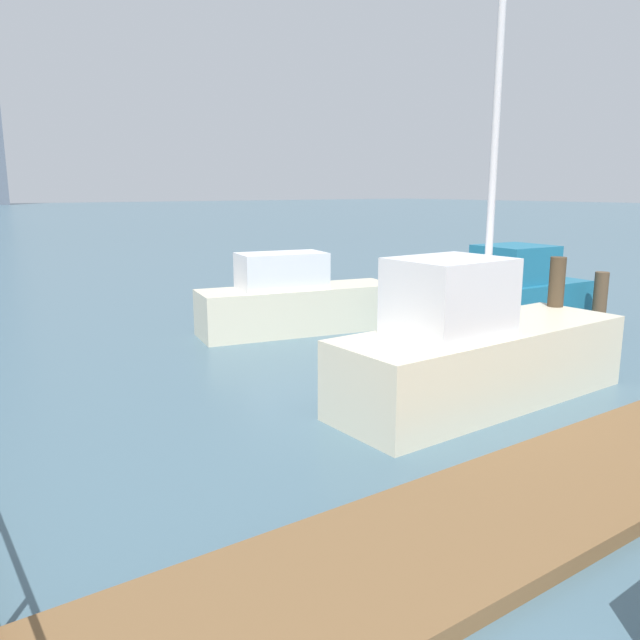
% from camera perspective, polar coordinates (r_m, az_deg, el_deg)
% --- Properties ---
extents(ground_plane, '(300.00, 300.00, 0.00)m').
position_cam_1_polar(ground_plane, '(17.17, -23.17, -0.89)').
color(ground_plane, '#476675').
extents(floating_dock, '(10.86, 2.00, 0.18)m').
position_cam_1_polar(floating_dock, '(7.37, 16.72, -16.23)').
color(floating_dock, brown).
rests_on(floating_dock, ground_plane).
extents(dock_piling_2, '(0.32, 0.32, 1.54)m').
position_cam_1_polar(dock_piling_2, '(16.56, 23.94, 1.33)').
color(dock_piling_2, brown).
rests_on(dock_piling_2, ground_plane).
extents(dock_piling_5, '(0.30, 0.30, 2.21)m').
position_cam_1_polar(dock_piling_5, '(13.01, 20.42, 0.50)').
color(dock_piling_5, '#473826').
rests_on(dock_piling_5, ground_plane).
extents(moored_boat_0, '(5.54, 1.84, 6.60)m').
position_cam_1_polar(moored_boat_0, '(10.65, 13.98, -2.76)').
color(moored_boat_0, beige).
rests_on(moored_boat_0, ground_plane).
extents(moored_boat_2, '(4.24, 2.11, 2.13)m').
position_cam_1_polar(moored_boat_2, '(16.18, 16.57, 1.80)').
color(moored_boat_2, '#1E6B8C').
rests_on(moored_boat_2, ground_plane).
extents(moored_boat_5, '(5.06, 2.34, 1.98)m').
position_cam_1_polar(moored_boat_5, '(15.53, -2.31, 1.68)').
color(moored_boat_5, beige).
rests_on(moored_boat_5, ground_plane).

